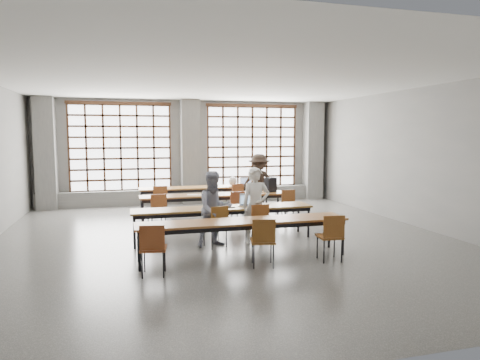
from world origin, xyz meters
name	(u,v)px	position (x,y,z in m)	size (l,w,h in m)	color
floor	(226,239)	(0.00, 0.00, 0.00)	(11.00, 11.00, 0.00)	#4A4A48
ceiling	(225,80)	(0.00, 0.00, 3.50)	(11.00, 11.00, 0.00)	silver
wall_back	(189,152)	(0.00, 5.50, 1.75)	(10.00, 10.00, 0.00)	slate
wall_front	(356,194)	(0.00, -5.50, 1.75)	(10.00, 10.00, 0.00)	slate
wall_right	(420,158)	(5.00, 0.00, 1.75)	(11.00, 11.00, 0.00)	slate
column_left	(46,154)	(-4.50, 5.22, 1.75)	(0.60, 0.55, 3.50)	#575754
column_mid	(190,152)	(0.00, 5.22, 1.75)	(0.60, 0.55, 3.50)	#575754
column_right	(313,151)	(4.50, 5.22, 1.75)	(0.60, 0.55, 3.50)	#575754
window_left	(121,148)	(-2.25, 5.42, 1.90)	(3.32, 0.12, 3.00)	white
window_right	(252,147)	(2.25, 5.42, 1.90)	(3.32, 0.12, 3.00)	white
sill_ledge	(190,196)	(0.00, 5.30, 0.25)	(9.80, 0.35, 0.50)	#575754
desk_row_a	(205,189)	(0.24, 3.81, 0.66)	(4.00, 0.70, 0.73)	brown
desk_row_b	(215,197)	(0.19, 2.08, 0.66)	(4.00, 0.70, 0.73)	brown
desk_row_c	(223,210)	(-0.06, -0.03, 0.66)	(4.00, 0.70, 0.73)	brown
desk_row_d	(243,224)	(-0.02, -1.55, 0.66)	(4.00, 0.70, 0.73)	brown
chair_back_left	(161,197)	(-1.17, 3.18, 0.54)	(0.47, 0.47, 0.88)	brown
chair_back_mid	(236,195)	(1.06, 3.19, 0.54)	(0.53, 0.53, 0.88)	brown
chair_back_right	(260,194)	(1.83, 3.18, 0.54)	(0.46, 0.47, 0.88)	brown
chair_mid_left	(157,208)	(-1.39, 1.45, 0.54)	(0.50, 0.51, 0.88)	brown
chair_mid_centre	(236,204)	(0.61, 1.45, 0.54)	(0.49, 0.49, 0.88)	maroon
chair_mid_right	(286,202)	(2.00, 1.45, 0.54)	(0.47, 0.48, 0.88)	brown
chair_front_left	(217,222)	(-0.34, -0.66, 0.54)	(0.53, 0.53, 0.88)	brown
chair_front_right	(258,220)	(0.54, -0.66, 0.54)	(0.46, 0.46, 0.88)	brown
chair_near_left	(153,245)	(-1.73, -2.18, 0.54)	(0.48, 0.48, 0.88)	maroon
chair_near_mid	(263,237)	(0.16, -2.18, 0.54)	(0.50, 0.50, 0.88)	brown
chair_near_right	(331,233)	(1.47, -2.18, 0.54)	(0.45, 0.46, 0.88)	brown
student_male	(256,206)	(0.54, -0.53, 0.82)	(0.60, 0.39, 1.64)	silver
student_female	(215,209)	(-0.36, -0.53, 0.79)	(0.77, 0.60, 1.58)	#182048
student_back	(259,182)	(1.84, 3.31, 0.87)	(1.13, 0.65, 1.74)	black
laptop_front	(247,203)	(0.51, 0.07, 0.79)	(0.45, 0.43, 0.26)	#B0B1B5
laptop_back	(246,183)	(1.59, 3.92, 0.79)	(0.39, 0.34, 0.26)	#BCBCC1
mouse	(264,205)	(0.89, -0.05, 0.75)	(0.10, 0.06, 0.04)	white
green_box	(220,205)	(-0.11, 0.05, 0.78)	(0.25, 0.09, 0.09)	#297E2C
phone	(232,207)	(0.12, -0.13, 0.74)	(0.13, 0.06, 0.01)	black
paper_sheet_a	(193,195)	(-0.41, 2.13, 0.73)	(0.30, 0.21, 0.00)	white
paper_sheet_b	(204,195)	(-0.11, 2.03, 0.73)	(0.30, 0.21, 0.00)	silver
paper_sheet_c	(219,194)	(0.29, 2.08, 0.73)	(0.30, 0.21, 0.00)	silver
backpack	(270,185)	(1.79, 2.13, 0.93)	(0.32, 0.20, 0.40)	black
plastic_bag	(233,181)	(1.14, 3.86, 0.87)	(0.26, 0.21, 0.29)	silver
red_pouch	(153,246)	(-1.72, -2.10, 0.50)	(0.20, 0.08, 0.06)	maroon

